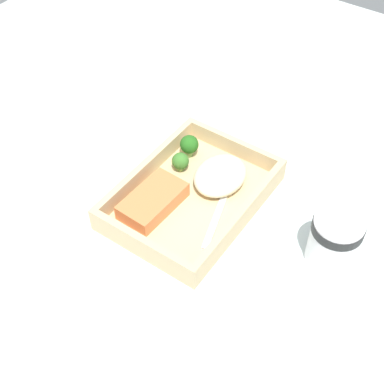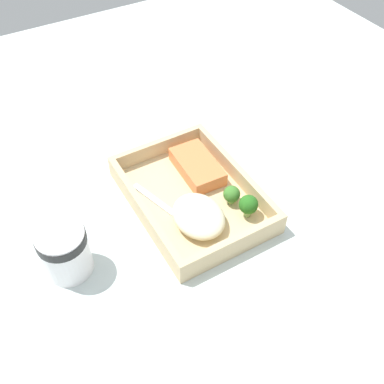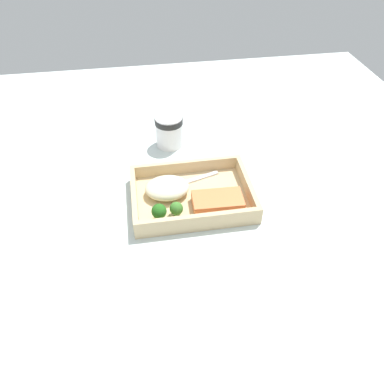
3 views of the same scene
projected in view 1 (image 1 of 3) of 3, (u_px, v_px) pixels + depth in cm
name	position (u px, v px, depth cm)	size (l,w,h in cm)	color
ground_plane	(192.00, 206.00, 92.58)	(160.00, 160.00, 2.00)	silver
takeout_tray	(192.00, 200.00, 91.41)	(28.41, 20.57, 1.20)	#D1B687
tray_rim	(192.00, 191.00, 89.73)	(28.41, 20.57, 3.36)	#D1B687
salmon_fillet	(153.00, 201.00, 88.59)	(11.62, 6.53, 2.83)	#E97B44
mashed_potatoes	(220.00, 175.00, 91.98)	(10.59, 8.51, 3.75)	#EFE6BF
broccoli_floret_1	(189.00, 145.00, 96.19)	(3.39, 3.39, 4.42)	#82AA5E
broccoli_floret_2	(180.00, 161.00, 94.08)	(3.06, 3.06, 3.68)	#79A351
fork	(220.00, 208.00, 89.16)	(15.59, 6.20, 0.44)	silver
paper_cup	(335.00, 239.00, 80.19)	(7.77, 7.77, 9.04)	white
receipt_slip	(76.00, 182.00, 94.94)	(7.86, 11.13, 0.24)	white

